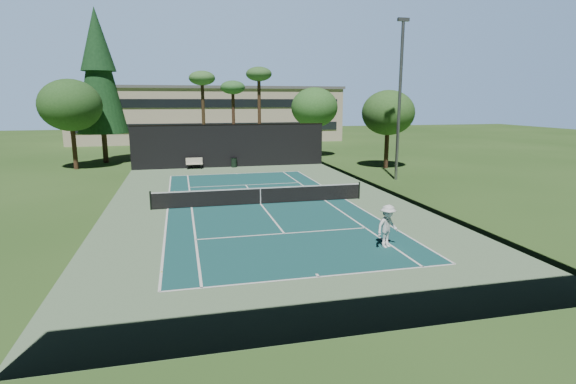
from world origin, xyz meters
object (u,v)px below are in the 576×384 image
tennis_ball_d (175,191)px  trash_bin (234,162)px  tennis_ball_b (204,197)px  park_bench (194,163)px  tennis_ball_a (162,272)px  tennis_net (260,195)px  tennis_ball_c (243,189)px  player (388,226)px

tennis_ball_d → trash_bin: bearing=63.2°
tennis_ball_b → park_bench: 12.76m
tennis_ball_a → tennis_net: bearing=61.6°
tennis_ball_c → tennis_net: bearing=-85.6°
tennis_ball_b → tennis_ball_d: (-1.88, 2.26, -0.00)m
tennis_ball_d → trash_bin: size_ratio=0.06×
player → tennis_ball_b: bearing=95.6°
tennis_ball_a → tennis_ball_d: (0.35, 15.22, -0.00)m
tennis_net → tennis_ball_a: (-5.47, -10.12, -0.53)m
tennis_net → park_bench: 15.96m
trash_bin → tennis_ball_c: bearing=-93.2°
tennis_ball_b → park_bench: size_ratio=0.04×
tennis_ball_a → tennis_ball_b: (2.23, 12.97, 0.00)m
player → tennis_ball_a: 9.40m
tennis_ball_d → trash_bin: (5.37, 10.64, 0.45)m
tennis_ball_d → trash_bin: 11.92m
player → trash_bin: bearing=73.5°
tennis_ball_d → park_bench: park_bench is taller
park_bench → tennis_ball_a: bearing=-94.6°
tennis_ball_b → player: bearing=-59.8°
tennis_ball_d → park_bench: 10.64m
player → tennis_ball_a: (-9.32, -0.78, -0.90)m
tennis_net → tennis_ball_c: bearing=94.4°
tennis_ball_b → tennis_ball_c: 3.50m
player → park_bench: bearing=81.6°
player → tennis_ball_d: size_ratio=31.73×
tennis_net → tennis_ball_c: 4.89m
player → tennis_net: bearing=87.8°
tennis_ball_b → park_bench: (-0.18, 12.75, 0.51)m
tennis_ball_a → trash_bin: 26.49m
tennis_net → park_bench: (-3.42, 15.59, -0.01)m
trash_bin → tennis_ball_a: bearing=-102.5°
tennis_ball_b → tennis_ball_d: tennis_ball_b is taller
trash_bin → player: bearing=-81.8°
tennis_ball_b → trash_bin: bearing=74.9°
trash_bin → tennis_net: bearing=-90.9°
tennis_net → trash_bin: bearing=89.1°
tennis_ball_d → tennis_ball_c: bearing=-3.1°
tennis_ball_a → trash_bin: trash_bin is taller
tennis_ball_c → park_bench: 11.19m
tennis_ball_c → park_bench: bearing=105.8°
tennis_ball_d → trash_bin: trash_bin is taller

